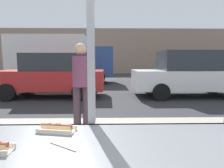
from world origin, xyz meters
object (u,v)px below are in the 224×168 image
parked_car_white (190,74)px  box_truck (60,58)px  parked_car_red (52,75)px  pedestrian (81,81)px  hotdog_tray_near (57,128)px

parked_car_white → box_truck: box_truck is taller
parked_car_red → pedestrian: (1.81, -4.27, 0.19)m
parked_car_red → pedestrian: bearing=-67.0°
pedestrian → box_truck: bearing=106.3°
hotdog_tray_near → box_truck: box_truck is taller
parked_car_red → parked_car_white: 5.68m
hotdog_tray_near → parked_car_red: 6.90m
parked_car_red → hotdog_tray_near: bearing=-73.3°
pedestrian → hotdog_tray_near: bearing=-85.8°
box_truck → pedestrian: (2.72, -9.30, -0.59)m
parked_car_white → pedestrian: 5.77m
parked_car_white → box_truck: (-6.59, 5.03, 0.74)m
parked_car_red → pedestrian: size_ratio=2.65×
box_truck → hotdog_tray_near: bearing=-76.1°
pedestrian → parked_car_white: bearing=47.8°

